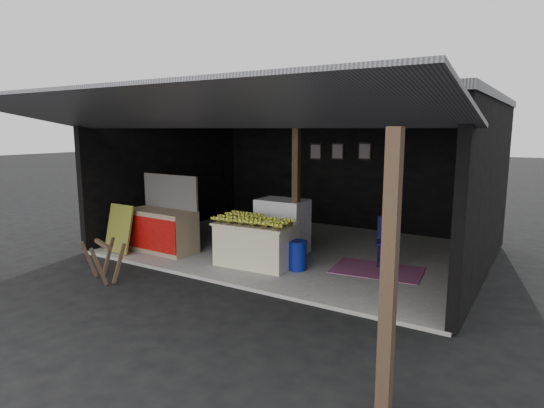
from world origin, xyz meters
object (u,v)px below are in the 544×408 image
Objects in this scene: white_crate at (282,226)px; sawhorse at (104,257)px; banana_table at (256,244)px; neighbor_stall at (162,228)px; water_barrel at (297,256)px; plastic_chair at (389,237)px.

white_crate is 3.35m from sawhorse.
banana_table reaches higher than sawhorse.
white_crate is at bearing 88.48° from banana_table.
water_barrel is (2.90, 0.35, -0.22)m from neighbor_stall.
neighbor_stall is 1.75× the size of plastic_chair.
white_crate is 2.41m from neighbor_stall.
water_barrel is at bearing 6.96° from banana_table.
plastic_chair reaches higher than banana_table.
water_barrel is at bearing -154.62° from plastic_chair.
neighbor_stall is at bearing -173.09° from water_barrel.
neighbor_stall is 3.14× the size of water_barrel.
sawhorse is (0.41, -1.70, -0.11)m from neighbor_stall.
banana_table is 1.68× the size of plastic_chair.
banana_table is at bearing 68.29° from sawhorse.
sawhorse reaches higher than water_barrel.
sawhorse is at bearing -135.65° from banana_table.
banana_table is 2.58m from sawhorse.
white_crate is 0.70× the size of neighbor_stall.
neighbor_stall is (-2.14, -0.21, 0.07)m from banana_table.
banana_table is 2.15m from neighbor_stall.
neighbor_stall is 2.04× the size of sawhorse.
plastic_chair is (3.74, 3.17, 0.16)m from sawhorse.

